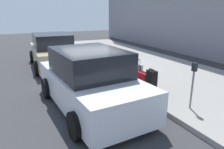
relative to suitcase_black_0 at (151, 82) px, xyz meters
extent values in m
plane|color=#333335|center=(4.19, 0.39, -0.52)|extent=(40.00, 40.00, 0.00)
cube|color=gray|center=(4.19, -2.11, -0.45)|extent=(18.00, 5.00, 0.14)
cube|color=black|center=(0.00, 0.00, 0.00)|extent=(0.36, 0.24, 0.76)
cube|color=black|center=(0.00, 0.00, 0.00)|extent=(0.35, 0.06, 0.78)
cylinder|color=gray|center=(-0.14, 0.01, 0.40)|extent=(0.02, 0.02, 0.04)
cylinder|color=gray|center=(0.14, -0.01, 0.40)|extent=(0.02, 0.02, 0.04)
cylinder|color=black|center=(0.00, 0.00, 0.42)|extent=(0.29, 0.04, 0.02)
cylinder|color=black|center=(-0.15, 0.01, -0.36)|extent=(0.05, 0.02, 0.04)
cylinder|color=black|center=(0.15, -0.01, -0.36)|extent=(0.05, 0.02, 0.04)
cube|color=red|center=(0.46, -0.01, -0.10)|extent=(0.46, 0.27, 0.57)
cube|color=black|center=(0.46, -0.01, -0.10)|extent=(0.45, 0.08, 0.59)
cylinder|color=gray|center=(0.27, -0.02, 0.21)|extent=(0.02, 0.02, 0.04)
cylinder|color=gray|center=(0.65, 0.01, 0.21)|extent=(0.02, 0.02, 0.04)
cylinder|color=black|center=(0.46, -0.01, 0.23)|extent=(0.38, 0.06, 0.02)
cylinder|color=black|center=(0.27, -0.02, -0.36)|extent=(0.05, 0.02, 0.04)
cylinder|color=black|center=(0.66, 0.01, -0.36)|extent=(0.05, 0.02, 0.04)
cube|color=#9EA0A8|center=(0.97, -0.07, -0.01)|extent=(0.44, 0.26, 0.74)
cube|color=black|center=(0.97, -0.07, -0.01)|extent=(0.45, 0.06, 0.76)
cylinder|color=gray|center=(0.78, -0.06, 0.45)|extent=(0.02, 0.02, 0.19)
cylinder|color=gray|center=(1.16, -0.08, 0.45)|extent=(0.02, 0.02, 0.19)
cylinder|color=black|center=(0.97, -0.07, 0.55)|extent=(0.38, 0.04, 0.02)
cylinder|color=black|center=(0.78, -0.06, -0.36)|extent=(0.04, 0.02, 0.04)
cylinder|color=black|center=(1.16, -0.08, -0.36)|extent=(0.04, 0.02, 0.04)
cube|color=maroon|center=(1.50, -0.10, -0.02)|extent=(0.50, 0.24, 0.73)
cube|color=black|center=(1.50, -0.10, -0.02)|extent=(0.50, 0.08, 0.74)
cylinder|color=gray|center=(1.29, -0.08, 0.50)|extent=(0.02, 0.02, 0.32)
cylinder|color=gray|center=(1.71, -0.12, 0.50)|extent=(0.02, 0.02, 0.32)
cylinder|color=black|center=(1.50, -0.10, 0.66)|extent=(0.43, 0.06, 0.02)
cylinder|color=black|center=(1.29, -0.08, -0.36)|extent=(0.05, 0.02, 0.04)
cylinder|color=black|center=(1.72, -0.12, -0.36)|extent=(0.05, 0.02, 0.04)
cube|color=#59601E|center=(2.06, -0.14, -0.10)|extent=(0.49, 0.20, 0.56)
cube|color=black|center=(2.06, -0.14, -0.10)|extent=(0.50, 0.04, 0.57)
cylinder|color=gray|center=(1.85, -0.14, 0.28)|extent=(0.02, 0.02, 0.21)
cylinder|color=gray|center=(2.27, -0.14, 0.28)|extent=(0.02, 0.02, 0.21)
cylinder|color=black|center=(2.06, -0.14, 0.39)|extent=(0.43, 0.03, 0.02)
cylinder|color=black|center=(1.84, -0.14, -0.36)|extent=(0.04, 0.02, 0.04)
cylinder|color=black|center=(2.28, -0.14, -0.36)|extent=(0.04, 0.02, 0.04)
cube|color=navy|center=(2.56, -0.12, -0.08)|extent=(0.38, 0.25, 0.60)
cube|color=black|center=(2.56, -0.12, -0.08)|extent=(0.37, 0.06, 0.61)
cylinder|color=gray|center=(2.40, -0.11, 0.35)|extent=(0.02, 0.02, 0.28)
cylinder|color=gray|center=(2.71, -0.13, 0.35)|extent=(0.02, 0.02, 0.28)
cylinder|color=black|center=(2.56, -0.12, 0.49)|extent=(0.31, 0.04, 0.02)
cylinder|color=black|center=(2.40, -0.11, -0.36)|extent=(0.04, 0.02, 0.04)
cylinder|color=black|center=(2.71, -0.13, -0.36)|extent=(0.04, 0.02, 0.04)
cube|color=#0F606B|center=(3.06, 0.00, -0.08)|extent=(0.51, 0.26, 0.60)
cube|color=black|center=(3.06, 0.00, -0.08)|extent=(0.50, 0.08, 0.62)
cylinder|color=gray|center=(2.84, 0.02, 0.35)|extent=(0.02, 0.02, 0.26)
cylinder|color=gray|center=(3.27, -0.02, 0.35)|extent=(0.02, 0.02, 0.26)
cylinder|color=black|center=(3.06, 0.00, 0.49)|extent=(0.43, 0.06, 0.02)
cylinder|color=black|center=(2.84, 0.02, -0.36)|extent=(0.05, 0.02, 0.04)
cylinder|color=black|center=(3.28, -0.02, -0.36)|extent=(0.05, 0.02, 0.04)
cube|color=black|center=(3.61, -0.02, -0.06)|extent=(0.50, 0.25, 0.64)
cube|color=black|center=(3.61, -0.02, -0.06)|extent=(0.49, 0.08, 0.65)
cylinder|color=gray|center=(3.40, -0.04, 0.40)|extent=(0.02, 0.02, 0.30)
cylinder|color=gray|center=(3.83, 0.00, 0.40)|extent=(0.02, 0.02, 0.30)
cylinder|color=black|center=(3.61, -0.02, 0.55)|extent=(0.42, 0.06, 0.02)
cylinder|color=black|center=(3.40, -0.04, -0.36)|extent=(0.05, 0.02, 0.04)
cylinder|color=black|center=(3.83, 0.00, -0.36)|extent=(0.05, 0.02, 0.04)
cylinder|color=#99999E|center=(4.35, -0.06, -0.10)|extent=(0.20, 0.20, 0.57)
sphere|color=#99999E|center=(4.35, -0.06, 0.23)|extent=(0.21, 0.21, 0.21)
cylinder|color=#99999E|center=(4.50, -0.06, -0.07)|extent=(0.09, 0.10, 0.09)
cylinder|color=#99999E|center=(4.20, -0.06, -0.07)|extent=(0.09, 0.10, 0.09)
cylinder|color=brown|center=(4.95, 0.09, 0.09)|extent=(0.15, 0.15, 0.95)
cylinder|color=slate|center=(-1.35, -0.31, 0.14)|extent=(0.05, 0.05, 1.05)
cube|color=#1E2328|center=(-1.35, -0.31, 0.78)|extent=(0.12, 0.09, 0.22)
cube|color=silver|center=(0.22, 1.99, 0.07)|extent=(4.37, 2.08, 0.83)
cube|color=black|center=(0.22, 1.99, 0.82)|extent=(2.32, 1.81, 0.68)
cylinder|color=black|center=(1.49, 2.99, -0.20)|extent=(0.65, 0.26, 0.64)
cylinder|color=black|center=(1.59, 1.14, -0.20)|extent=(0.65, 0.26, 0.64)
cylinder|color=black|center=(-1.16, 2.84, -0.20)|extent=(0.65, 0.26, 0.64)
cylinder|color=black|center=(-1.05, 0.99, -0.20)|extent=(0.65, 0.26, 0.64)
cube|color=tan|center=(5.47, 1.99, 0.05)|extent=(4.37, 1.94, 0.80)
cube|color=black|center=(5.47, 1.99, 0.78)|extent=(2.29, 1.73, 0.66)
cylinder|color=black|center=(6.84, 2.86, -0.20)|extent=(0.65, 0.24, 0.64)
cylinder|color=black|center=(6.78, 1.04, -0.20)|extent=(0.65, 0.24, 0.64)
cylinder|color=black|center=(4.17, 2.94, -0.20)|extent=(0.65, 0.24, 0.64)
cylinder|color=black|center=(4.11, 1.12, -0.20)|extent=(0.65, 0.24, 0.64)
camera|label=1|loc=(-5.06, 3.89, 2.14)|focal=33.48mm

